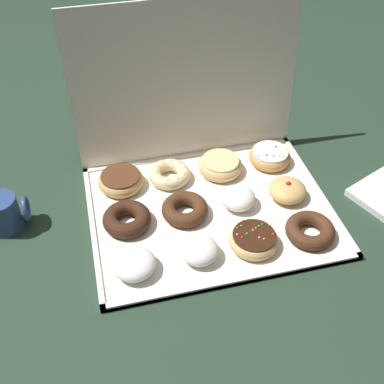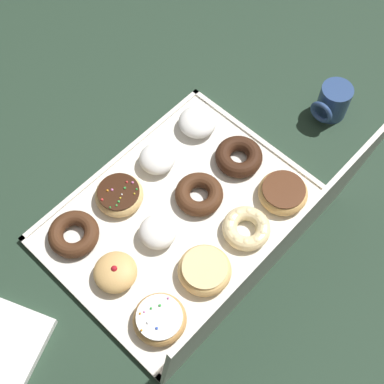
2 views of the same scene
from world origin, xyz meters
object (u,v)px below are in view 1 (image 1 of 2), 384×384
Objects in this scene: donut_box at (210,211)px; chocolate_cake_ring_donut_4 at (127,219)px; powdered_filled_donut_0 at (134,264)px; powdered_filled_donut_6 at (238,198)px; chocolate_frosted_donut_8 at (121,180)px; chocolate_cake_ring_donut_5 at (185,210)px; glazed_ring_donut_10 at (220,165)px; sprinkle_donut_2 at (254,240)px; jelly_filled_donut_7 at (287,189)px; powdered_filled_donut_1 at (199,250)px; chocolate_cake_ring_donut_3 at (310,230)px; cruller_donut_9 at (169,174)px; coffee_mug at (4,213)px; sprinkle_donut_11 at (270,156)px.

chocolate_cake_ring_donut_4 is (-0.20, 0.00, 0.02)m from donut_box.
powdered_filled_donut_6 reaches higher than powdered_filled_donut_0.
chocolate_frosted_donut_8 is at bearing 88.21° from powdered_filled_donut_0.
chocolate_cake_ring_donut_4 reaches higher than chocolate_cake_ring_donut_5.
glazed_ring_donut_10 reaches higher than chocolate_cake_ring_donut_5.
jelly_filled_donut_7 is at bearing 45.46° from sprinkle_donut_2.
powdered_filled_donut_1 is (0.14, 0.00, 0.00)m from powdered_filled_donut_0.
cruller_donut_9 reaches higher than chocolate_cake_ring_donut_3.
chocolate_frosted_donut_8 is at bearing 145.67° from chocolate_cake_ring_donut_3.
donut_box is 0.24m from chocolate_frosted_donut_8.
chocolate_cake_ring_donut_3 is at bearing -63.08° from glazed_ring_donut_10.
chocolate_cake_ring_donut_5 is at bearing -46.27° from chocolate_frosted_donut_8.
jelly_filled_donut_7 is at bearing 28.16° from powdered_filled_donut_1.
powdered_filled_donut_1 is 0.27m from cruller_donut_9.
jelly_filled_donut_7 reaches higher than glazed_ring_donut_10.
powdered_filled_donut_0 is 0.82× the size of chocolate_frosted_donut_8.
jelly_filled_donut_7 is 0.67m from coffee_mug.
chocolate_cake_ring_donut_3 is (0.13, -0.00, -0.00)m from sprinkle_donut_2.
chocolate_cake_ring_donut_4 is (0.00, 0.14, -0.00)m from powdered_filled_donut_0.
powdered_filled_donut_6 is 0.89× the size of jelly_filled_donut_7.
jelly_filled_donut_7 is 0.41m from chocolate_frosted_donut_8.
chocolate_cake_ring_donut_3 is 0.98× the size of glazed_ring_donut_10.
coffee_mug is at bearing 165.67° from chocolate_cake_ring_donut_4.
donut_box is at bearing 115.80° from sprinkle_donut_2.
chocolate_cake_ring_donut_4 is 0.28m from coffee_mug.
powdered_filled_donut_6 reaches higher than glazed_ring_donut_10.
powdered_filled_donut_0 reaches higher than chocolate_cake_ring_donut_4.
powdered_filled_donut_1 is at bearing 1.26° from powdered_filled_donut_0.
jelly_filled_donut_7 is 0.13m from sprinkle_donut_11.
coffee_mug reaches higher than chocolate_cake_ring_donut_5.
sprinkle_donut_11 reaches higher than donut_box.
chocolate_cake_ring_donut_4 is 1.02× the size of chocolate_cake_ring_donut_5.
cruller_donut_9 is 0.93× the size of glazed_ring_donut_10.
chocolate_frosted_donut_8 is (-0.13, 0.27, -0.00)m from powdered_filled_donut_1.
sprinkle_donut_2 is at bearing -134.54° from jelly_filled_donut_7.
sprinkle_donut_11 is at bearing 0.87° from cruller_donut_9.
donut_box is 5.21× the size of sprinkle_donut_11.
powdered_filled_donut_0 is 0.95× the size of coffee_mug.
chocolate_cake_ring_donut_3 is (0.40, 0.00, -0.01)m from powdered_filled_donut_0.
chocolate_cake_ring_donut_4 is 0.18m from cruller_donut_9.
powdered_filled_donut_1 is 0.13m from chocolate_cake_ring_donut_5.
sprinkle_donut_2 is 0.96× the size of glazed_ring_donut_10.
chocolate_frosted_donut_8 is (0.01, 0.27, -0.00)m from powdered_filled_donut_0.
powdered_filled_donut_1 reaches higher than sprinkle_donut_11.
glazed_ring_donut_10 is at bearing 47.34° from chocolate_cake_ring_donut_5.
sprinkle_donut_11 is 1.13× the size of coffee_mug.
jelly_filled_donut_7 is (0.40, 0.14, -0.00)m from powdered_filled_donut_0.
coffee_mug reaches higher than glazed_ring_donut_10.
jelly_filled_donut_7 is at bearing -92.70° from sprinkle_donut_11.
powdered_filled_donut_1 reaches higher than chocolate_cake_ring_donut_4.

